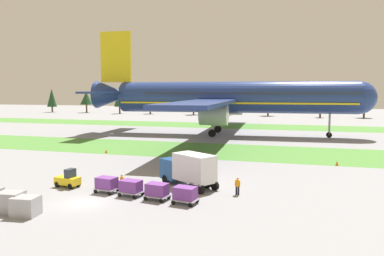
{
  "coord_description": "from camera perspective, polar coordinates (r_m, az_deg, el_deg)",
  "views": [
    {
      "loc": [
        18.47,
        -28.84,
        10.06
      ],
      "look_at": [
        1.76,
        29.68,
        4.0
      ],
      "focal_mm": 34.83,
      "sensor_mm": 36.0,
      "label": 1
    }
  ],
  "objects": [
    {
      "name": "cargo_dolly_lead",
      "position": [
        38.26,
        -12.94,
        -8.28
      ],
      "size": [
        2.41,
        1.84,
        1.55
      ],
      "rotation": [
        0.0,
        0.0,
        1.41
      ],
      "color": "#A3A3A8",
      "rests_on": "ground"
    },
    {
      "name": "ground_crew_loader",
      "position": [
        38.38,
        -10.67,
        -8.15
      ],
      "size": [
        0.36,
        0.5,
        1.74
      ],
      "rotation": [
        0.0,
        0.0,
        2.09
      ],
      "color": "black",
      "rests_on": "ground"
    },
    {
      "name": "taxiway_marker_0",
      "position": [
        61.12,
        -0.45,
        -3.53
      ],
      "size": [
        0.44,
        0.44,
        0.54
      ],
      "primitive_type": "cone",
      "color": "orange",
      "rests_on": "ground"
    },
    {
      "name": "cargo_dolly_third",
      "position": [
        35.07,
        -5.37,
        -9.45
      ],
      "size": [
        2.41,
        1.84,
        1.55
      ],
      "rotation": [
        0.0,
        0.0,
        1.41
      ],
      "color": "#A3A3A8",
      "rests_on": "ground"
    },
    {
      "name": "ground_plane",
      "position": [
        35.69,
        -16.31,
        -10.92
      ],
      "size": [
        400.0,
        400.0,
        0.0
      ],
      "primitive_type": "plane",
      "color": "gray"
    },
    {
      "name": "airliner",
      "position": [
        85.15,
        5.24,
        4.74
      ],
      "size": [
        63.71,
        78.58,
        24.21
      ],
      "rotation": [
        0.0,
        0.0,
        -1.51
      ],
      "color": "navy",
      "rests_on": "ground"
    },
    {
      "name": "taxiway_marker_1",
      "position": [
        54.27,
        21.32,
        -5.04
      ],
      "size": [
        0.44,
        0.44,
        0.66
      ],
      "primitive_type": "cone",
      "color": "orange",
      "rests_on": "ground"
    },
    {
      "name": "uld_container_1",
      "position": [
        33.57,
        -24.12,
        -10.87
      ],
      "size": [
        2.17,
        1.81,
        1.57
      ],
      "primitive_type": "cube",
      "rotation": [
        0.0,
        0.0,
        0.11
      ],
      "color": "#A3A3A8",
      "rests_on": "ground"
    },
    {
      "name": "cargo_dolly_fourth",
      "position": [
        33.73,
        -1.05,
        -10.04
      ],
      "size": [
        2.41,
        1.84,
        1.55
      ],
      "rotation": [
        0.0,
        0.0,
        1.41
      ],
      "color": "#A3A3A8",
      "rests_on": "ground"
    },
    {
      "name": "grass_strip_far",
      "position": [
        108.53,
        6.07,
        0.34
      ],
      "size": [
        320.0,
        16.71,
        0.01
      ],
      "primitive_type": "cube",
      "color": "#4C8438",
      "rests_on": "ground"
    },
    {
      "name": "distant_tree_line",
      "position": [
        152.37,
        10.85,
        4.45
      ],
      "size": [
        195.61,
        10.17,
        12.08
      ],
      "color": "#4C3823",
      "rests_on": "ground"
    },
    {
      "name": "catering_truck",
      "position": [
        39.39,
        -0.55,
        -6.19
      ],
      "size": [
        7.1,
        5.68,
        3.58
      ],
      "rotation": [
        0.0,
        0.0,
        1.0
      ],
      "color": "#1E4C8E",
      "rests_on": "ground"
    },
    {
      "name": "baggage_tug",
      "position": [
        41.51,
        -18.45,
        -7.48
      ],
      "size": [
        2.78,
        1.7,
        1.97
      ],
      "rotation": [
        0.0,
        0.0,
        1.41
      ],
      "color": "yellow",
      "rests_on": "ground"
    },
    {
      "name": "cargo_dolly_second",
      "position": [
        36.59,
        -9.32,
        -8.86
      ],
      "size": [
        2.41,
        1.84,
        1.55
      ],
      "rotation": [
        0.0,
        0.0,
        1.41
      ],
      "color": "#A3A3A8",
      "rests_on": "ground"
    },
    {
      "name": "taxiway_marker_3",
      "position": [
        57.85,
        2.77,
        -4.06
      ],
      "size": [
        0.44,
        0.44,
        0.54
      ],
      "primitive_type": "cone",
      "color": "orange",
      "rests_on": "ground"
    },
    {
      "name": "uld_container_0",
      "position": [
        35.04,
        -26.03,
        -10.14
      ],
      "size": [
        2.17,
        1.81,
        1.7
      ],
      "primitive_type": "cube",
      "rotation": [
        0.0,
        0.0,
        0.11
      ],
      "color": "#A3A3A8",
      "rests_on": "ground"
    },
    {
      "name": "ground_crew_marshaller",
      "position": [
        36.77,
        6.98,
        -8.71
      ],
      "size": [
        0.54,
        0.36,
        1.74
      ],
      "rotation": [
        0.0,
        0.0,
        2.86
      ],
      "color": "black",
      "rests_on": "ground"
    },
    {
      "name": "taxiway_marker_2",
      "position": [
        62.19,
        -13.01,
        -3.5
      ],
      "size": [
        0.44,
        0.44,
        0.58
      ],
      "primitive_type": "cone",
      "color": "orange",
      "rests_on": "ground"
    },
    {
      "name": "grass_strip_near",
      "position": [
        64.57,
        -0.89,
        -3.27
      ],
      "size": [
        320.0,
        16.71,
        0.01
      ],
      "primitive_type": "cube",
      "color": "#4C8438",
      "rests_on": "ground"
    }
  ]
}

